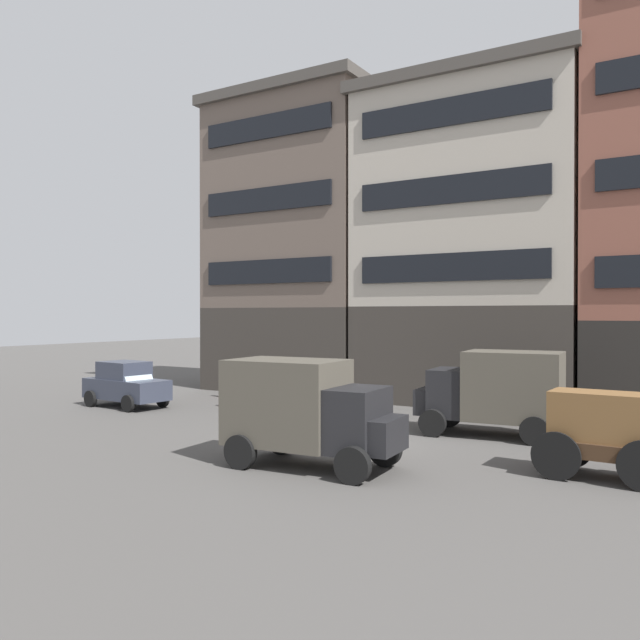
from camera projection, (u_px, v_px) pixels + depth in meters
The scene contains 9 objects.
ground_plane at pixel (341, 440), 19.09m from camera, with size 120.00×120.00×0.00m, color #4C4947.
building_far_left at pixel (303, 243), 32.20m from camera, with size 8.77×6.53×14.56m.
building_center_left at pixel (475, 242), 27.58m from camera, with size 9.60×6.53×13.64m.
cargo_wagon at pixel (607, 429), 14.54m from camera, with size 2.95×1.59×1.98m.
delivery_truck_near at pixel (307, 409), 15.74m from camera, with size 4.45×2.36×2.62m.
delivery_truck_far at pixel (494, 390), 19.71m from camera, with size 4.48×2.45×2.62m.
sedan_dark at pixel (126, 384), 25.91m from camera, with size 3.81×2.09×1.83m.
pedestrian_officer at pixel (241, 384), 25.27m from camera, with size 0.51×0.51×1.79m.
fire_hydrant_curbside at pixel (221, 387), 29.00m from camera, with size 0.24×0.24×0.83m.
Camera 1 is at (9.44, -16.56, 3.77)m, focal length 36.05 mm.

